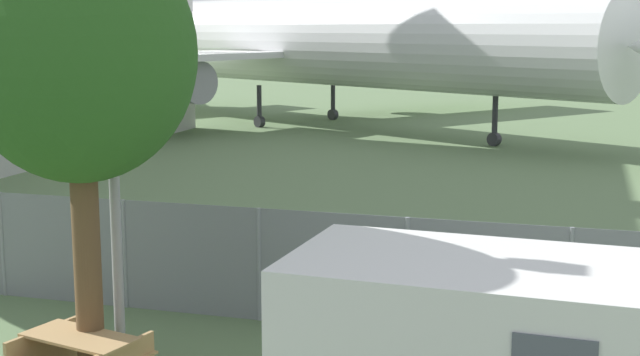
{
  "coord_description": "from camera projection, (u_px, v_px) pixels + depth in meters",
  "views": [
    {
      "loc": [
        7.71,
        -3.06,
        5.0
      ],
      "look_at": [
        2.74,
        13.71,
        2.0
      ],
      "focal_mm": 50.0,
      "sensor_mm": 36.0,
      "label": 1
    }
  ],
  "objects": [
    {
      "name": "picnic_bench_near_cabin",
      "position": [
        81.0,
        356.0,
        12.38
      ],
      "size": [
        1.89,
        1.74,
        0.76
      ],
      "rotation": [
        0.0,
        0.0,
        -0.23
      ],
      "color": "tan",
      "rests_on": "ground"
    },
    {
      "name": "airplane",
      "position": [
        313.0,
        42.0,
        44.63
      ],
      "size": [
        38.87,
        31.42,
        12.87
      ],
      "rotation": [
        0.0,
        0.0,
        -0.51
      ],
      "color": "white",
      "rests_on": "ground"
    },
    {
      "name": "perimeter_fence",
      "position": [
        125.0,
        254.0,
        15.85
      ],
      "size": [
        56.07,
        0.07,
        1.97
      ],
      "color": "gray",
      "rests_on": "ground"
    },
    {
      "name": "tree_near_hangar",
      "position": [
        78.0,
        56.0,
        12.0
      ],
      "size": [
        3.22,
        3.22,
        6.41
      ],
      "color": "brown",
      "rests_on": "ground"
    },
    {
      "name": "light_mast",
      "position": [
        110.0,
        66.0,
        12.83
      ],
      "size": [
        0.44,
        0.44,
        7.17
      ],
      "color": "#99999E",
      "rests_on": "ground"
    }
  ]
}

